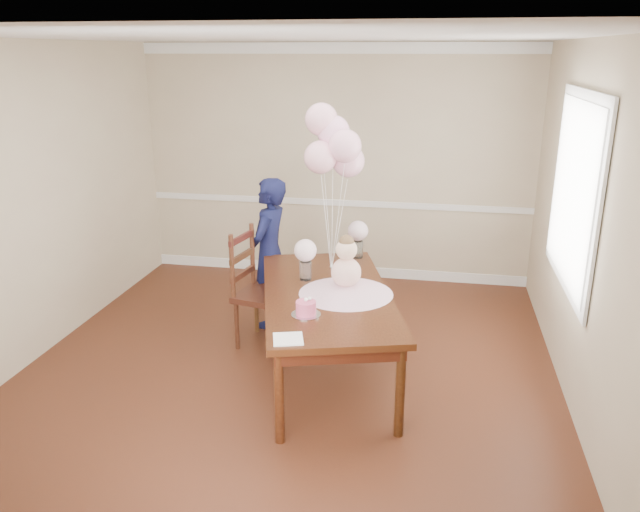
% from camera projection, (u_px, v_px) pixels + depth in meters
% --- Properties ---
extents(floor, '(4.50, 5.00, 0.00)m').
position_uv_depth(floor, '(287.00, 373.00, 5.30)').
color(floor, '#37180D').
rests_on(floor, ground).
extents(ceiling, '(4.50, 5.00, 0.02)m').
position_uv_depth(ceiling, '(281.00, 36.00, 4.45)').
color(ceiling, white).
rests_on(ceiling, wall_back).
extents(wall_back, '(4.50, 0.02, 2.70)m').
position_uv_depth(wall_back, '(336.00, 164.00, 7.21)').
color(wall_back, tan).
rests_on(wall_back, floor).
extents(wall_front, '(4.50, 0.02, 2.70)m').
position_uv_depth(wall_front, '(138.00, 374.00, 2.54)').
color(wall_front, tan).
rests_on(wall_front, floor).
extents(wall_left, '(0.02, 5.00, 2.70)m').
position_uv_depth(wall_left, '(26.00, 207.00, 5.27)').
color(wall_left, tan).
rests_on(wall_left, floor).
extents(wall_right, '(0.02, 5.00, 2.70)m').
position_uv_depth(wall_right, '(588.00, 234.00, 4.48)').
color(wall_right, tan).
rests_on(wall_right, floor).
extents(chair_rail_trim, '(4.50, 0.02, 0.07)m').
position_uv_depth(chair_rail_trim, '(335.00, 203.00, 7.34)').
color(chair_rail_trim, silver).
rests_on(chair_rail_trim, wall_back).
extents(crown_molding, '(4.50, 0.02, 0.12)m').
position_uv_depth(crown_molding, '(336.00, 48.00, 6.80)').
color(crown_molding, white).
rests_on(crown_molding, wall_back).
extents(baseboard_trim, '(4.50, 0.02, 0.12)m').
position_uv_depth(baseboard_trim, '(335.00, 270.00, 7.60)').
color(baseboard_trim, white).
rests_on(baseboard_trim, floor).
extents(window_frame, '(0.02, 1.66, 1.56)m').
position_uv_depth(window_frame, '(575.00, 192.00, 4.89)').
color(window_frame, silver).
rests_on(window_frame, wall_right).
extents(window_blinds, '(0.01, 1.50, 1.40)m').
position_uv_depth(window_blinds, '(572.00, 192.00, 4.89)').
color(window_blinds, silver).
rests_on(window_blinds, wall_right).
extents(dining_table_top, '(1.51, 2.20, 0.05)m').
position_uv_depth(dining_table_top, '(327.00, 295.00, 5.05)').
color(dining_table_top, black).
rests_on(dining_table_top, table_leg_fl).
extents(table_apron, '(1.39, 2.07, 0.10)m').
position_uv_depth(table_apron, '(327.00, 303.00, 5.07)').
color(table_apron, black).
rests_on(table_apron, table_leg_fl).
extents(table_leg_fl, '(0.09, 0.09, 0.70)m').
position_uv_depth(table_leg_fl, '(279.00, 398.00, 4.26)').
color(table_leg_fl, black).
rests_on(table_leg_fl, floor).
extents(table_leg_fr, '(0.09, 0.09, 0.70)m').
position_uv_depth(table_leg_fr, '(400.00, 392.00, 4.33)').
color(table_leg_fr, black).
rests_on(table_leg_fr, floor).
extents(table_leg_bl, '(0.09, 0.09, 0.70)m').
position_uv_depth(table_leg_bl, '(273.00, 297.00, 6.00)').
color(table_leg_bl, black).
rests_on(table_leg_bl, floor).
extents(table_leg_br, '(0.09, 0.09, 0.70)m').
position_uv_depth(table_leg_br, '(360.00, 294.00, 6.07)').
color(table_leg_br, black).
rests_on(table_leg_br, floor).
extents(baby_skirt, '(0.94, 0.94, 0.10)m').
position_uv_depth(baby_skirt, '(346.00, 288.00, 4.99)').
color(baby_skirt, '#E1A5BE').
rests_on(baby_skirt, dining_table_top).
extents(baby_torso, '(0.24, 0.24, 0.24)m').
position_uv_depth(baby_torso, '(346.00, 272.00, 4.95)').
color(baby_torso, pink).
rests_on(baby_torso, baby_skirt).
extents(baby_head, '(0.17, 0.17, 0.17)m').
position_uv_depth(baby_head, '(346.00, 250.00, 4.89)').
color(baby_head, beige).
rests_on(baby_head, baby_torso).
extents(baby_hair, '(0.12, 0.12, 0.12)m').
position_uv_depth(baby_hair, '(347.00, 242.00, 4.87)').
color(baby_hair, brown).
rests_on(baby_hair, baby_head).
extents(cake_platter, '(0.27, 0.27, 0.01)m').
position_uv_depth(cake_platter, '(306.00, 314.00, 4.59)').
color(cake_platter, '#BCBCC0').
rests_on(cake_platter, dining_table_top).
extents(birthday_cake, '(0.19, 0.19, 0.10)m').
position_uv_depth(birthday_cake, '(306.00, 308.00, 4.58)').
color(birthday_cake, '#D6436D').
rests_on(birthday_cake, cake_platter).
extents(cake_flower_a, '(0.03, 0.03, 0.03)m').
position_uv_depth(cake_flower_a, '(306.00, 300.00, 4.56)').
color(cake_flower_a, white).
rests_on(cake_flower_a, birthday_cake).
extents(cake_flower_b, '(0.03, 0.03, 0.03)m').
position_uv_depth(cake_flower_b, '(310.00, 298.00, 4.58)').
color(cake_flower_b, silver).
rests_on(cake_flower_b, birthday_cake).
extents(rose_vase_near, '(0.12, 0.12, 0.16)m').
position_uv_depth(rose_vase_near, '(306.00, 271.00, 5.28)').
color(rose_vase_near, silver).
rests_on(rose_vase_near, dining_table_top).
extents(roses_near, '(0.19, 0.19, 0.19)m').
position_uv_depth(roses_near, '(305.00, 250.00, 5.23)').
color(roses_near, '#FAD1D7').
rests_on(roses_near, rose_vase_near).
extents(rose_vase_far, '(0.12, 0.12, 0.16)m').
position_uv_depth(rose_vase_far, '(358.00, 249.00, 5.85)').
color(rose_vase_far, silver).
rests_on(rose_vase_far, dining_table_top).
extents(roses_far, '(0.19, 0.19, 0.19)m').
position_uv_depth(roses_far, '(358.00, 231.00, 5.79)').
color(roses_far, beige).
rests_on(roses_far, rose_vase_far).
extents(napkin, '(0.25, 0.25, 0.01)m').
position_uv_depth(napkin, '(288.00, 339.00, 4.20)').
color(napkin, white).
rests_on(napkin, dining_table_top).
extents(balloon_weight, '(0.05, 0.05, 0.02)m').
position_uv_depth(balloon_weight, '(331.00, 268.00, 5.56)').
color(balloon_weight, silver).
rests_on(balloon_weight, dining_table_top).
extents(balloon_a, '(0.28, 0.28, 0.28)m').
position_uv_depth(balloon_a, '(320.00, 157.00, 5.24)').
color(balloon_a, '#FFB4C6').
rests_on(balloon_a, balloon_ribbon_a).
extents(balloon_b, '(0.28, 0.28, 0.28)m').
position_uv_depth(balloon_b, '(345.00, 146.00, 5.18)').
color(balloon_b, '#FFB4CF').
rests_on(balloon_b, balloon_ribbon_b).
extents(balloon_c, '(0.28, 0.28, 0.28)m').
position_uv_depth(balloon_c, '(333.00, 132.00, 5.29)').
color(balloon_c, '#FFB4DA').
rests_on(balloon_c, balloon_ribbon_c).
extents(balloon_d, '(0.28, 0.28, 0.28)m').
position_uv_depth(balloon_d, '(321.00, 120.00, 5.27)').
color(balloon_d, '#FFB4C8').
rests_on(balloon_d, balloon_ribbon_d).
extents(balloon_e, '(0.28, 0.28, 0.28)m').
position_uv_depth(balloon_e, '(348.00, 161.00, 5.36)').
color(balloon_e, '#F5ADC8').
rests_on(balloon_e, balloon_ribbon_e).
extents(balloon_ribbon_a, '(0.09, 0.03, 0.84)m').
position_uv_depth(balloon_ribbon_a, '(326.00, 222.00, 5.43)').
color(balloon_ribbon_a, white).
rests_on(balloon_ribbon_a, balloon_weight).
extents(balloon_ribbon_b, '(0.11, 0.03, 0.93)m').
position_uv_depth(balloon_ribbon_b, '(338.00, 217.00, 5.40)').
color(balloon_ribbon_b, white).
rests_on(balloon_ribbon_b, balloon_weight).
extents(balloon_ribbon_c, '(0.01, 0.10, 1.04)m').
position_uv_depth(balloon_ribbon_c, '(332.00, 210.00, 5.45)').
color(balloon_ribbon_c, white).
rests_on(balloon_ribbon_c, balloon_weight).
extents(balloon_ribbon_d, '(0.11, 0.08, 1.13)m').
position_uv_depth(balloon_ribbon_d, '(327.00, 204.00, 5.44)').
color(balloon_ribbon_d, white).
rests_on(balloon_ribbon_d, balloon_weight).
extents(balloon_ribbon_e, '(0.12, 0.11, 0.78)m').
position_uv_depth(balloon_ribbon_e, '(340.00, 224.00, 5.48)').
color(balloon_ribbon_e, white).
rests_on(balloon_ribbon_e, balloon_weight).
extents(dining_chair_seat, '(0.55, 0.55, 0.05)m').
position_uv_depth(dining_chair_seat, '(264.00, 295.00, 5.68)').
color(dining_chair_seat, '#32150D').
rests_on(dining_chair_seat, chair_leg_fl).
extents(chair_leg_fl, '(0.05, 0.05, 0.46)m').
position_uv_depth(chair_leg_fl, '(237.00, 325.00, 5.66)').
color(chair_leg_fl, '#34180E').
rests_on(chair_leg_fl, floor).
extents(chair_leg_fr, '(0.05, 0.05, 0.46)m').
position_uv_depth(chair_leg_fr, '(275.00, 332.00, 5.53)').
color(chair_leg_fr, black).
rests_on(chair_leg_fr, floor).
extents(chair_leg_bl, '(0.05, 0.05, 0.46)m').
position_uv_depth(chair_leg_bl, '(256.00, 310.00, 6.00)').
color(chair_leg_bl, '#3B2110').
rests_on(chair_leg_bl, floor).
extents(chair_leg_br, '(0.05, 0.05, 0.46)m').
position_uv_depth(chair_leg_br, '(293.00, 316.00, 5.86)').
color(chair_leg_br, '#371B0F').
rests_on(chair_leg_br, floor).
extents(chair_back_post_l, '(0.05, 0.05, 0.60)m').
position_uv_depth(chair_back_post_l, '(232.00, 267.00, 5.49)').
color(chair_back_post_l, '#3C1C10').
rests_on(chair_back_post_l, dining_chair_seat).
extents(chair_back_post_r, '(0.05, 0.05, 0.60)m').
position_uv_depth(chair_back_post_r, '(252.00, 254.00, 5.83)').
color(chair_back_post_r, '#3E1D11').
rests_on(chair_back_post_r, dining_chair_seat).
extents(chair_slat_low, '(0.11, 0.42, 0.05)m').
position_uv_depth(chair_slat_low, '(243.00, 274.00, 5.70)').
color(chair_slat_low, '#3C1A10').
rests_on(chair_slat_low, dining_chair_seat).
extents(chair_slat_mid, '(0.11, 0.42, 0.05)m').
position_uv_depth(chair_slat_mid, '(242.00, 256.00, 5.65)').
color(chair_slat_mid, '#321A0D').
rests_on(chair_slat_mid, dining_chair_seat).
extents(chair_slat_top, '(0.11, 0.42, 0.05)m').
position_uv_depth(chair_slat_top, '(242.00, 238.00, 5.60)').
color(chair_slat_top, '#34110E').
rests_on(chair_slat_top, dining_chair_seat).
extents(woman, '(0.44, 0.59, 1.48)m').
position_uv_depth(woman, '(269.00, 253.00, 6.03)').
color(woman, black).
rests_on(woman, floor).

